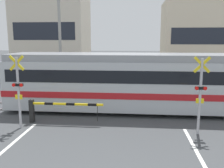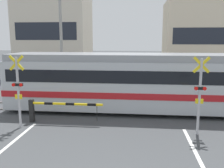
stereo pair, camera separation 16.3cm
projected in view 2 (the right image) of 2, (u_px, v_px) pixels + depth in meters
The scene contains 11 objects.
rail_track_near at pixel (112, 112), 13.47m from camera, with size 50.00×0.10×0.08m.
rail_track_far at pixel (114, 105), 14.88m from camera, with size 50.00×0.10×0.08m.
commuter_train at pixel (143, 81), 13.71m from camera, with size 14.83×3.05×3.16m.
crossing_barrier_near at pixel (49, 108), 11.86m from camera, with size 3.55×0.20×1.11m.
crossing_barrier_far at pixel (160, 87), 16.75m from camera, with size 3.55×0.20×1.11m.
crossing_signal_left at pixel (18, 88), 10.99m from camera, with size 0.68×0.15×3.27m.
crossing_signal_right at pixel (200, 92), 10.19m from camera, with size 0.68×0.15×3.27m.
pedestrian at pixel (141, 77), 19.67m from camera, with size 0.38×0.23×1.75m.
building_left_of_street at pixel (55, 36), 27.13m from camera, with size 7.43×5.35×8.55m.
building_right_of_street at pixel (194, 40), 25.68m from camera, with size 5.96×5.35×7.67m.
utility_pole_streetside at pixel (61, 43), 19.45m from camera, with size 0.22×0.22×7.25m.
Camera 2 is at (1.36, -3.65, 3.96)m, focal length 40.00 mm.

